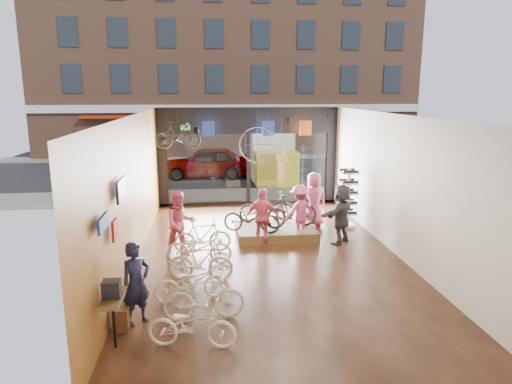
{
  "coord_description": "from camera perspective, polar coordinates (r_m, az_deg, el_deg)",
  "views": [
    {
      "loc": [
        -1.59,
        -11.7,
        4.38
      ],
      "look_at": [
        -0.19,
        1.4,
        1.48
      ],
      "focal_mm": 32.0,
      "sensor_mm": 36.0,
      "label": 1
    }
  ],
  "objects": [
    {
      "name": "jersey_left",
      "position": [
        16.95,
        -5.97,
        7.85
      ],
      "size": [
        0.45,
        0.03,
        0.55
      ],
      "primitive_type": "cube",
      "color": "#1E3F99",
      "rests_on": "ceiling"
    },
    {
      "name": "customer_5",
      "position": [
        13.62,
        10.58,
        -2.68
      ],
      "size": [
        1.5,
        1.55,
        1.77
      ],
      "primitive_type": "imported",
      "rotation": [
        0.0,
        0.0,
        3.96
      ],
      "color": "#3F3F44",
      "rests_on": "ground_plane"
    },
    {
      "name": "sidewalk_far",
      "position": [
        31.04,
        -3.14,
        4.41
      ],
      "size": [
        30.0,
        2.0,
        0.12
      ],
      "primitive_type": "cube",
      "color": "slate",
      "rests_on": "ground"
    },
    {
      "name": "sunglasses_rack",
      "position": [
        15.21,
        11.42,
        -0.76
      ],
      "size": [
        0.63,
        0.54,
        1.96
      ],
      "primitive_type": null,
      "rotation": [
        0.0,
        0.0,
        -0.11
      ],
      "color": "white",
      "rests_on": "ground_plane"
    },
    {
      "name": "street_road",
      "position": [
        27.11,
        -2.68,
        3.09
      ],
      "size": [
        30.0,
        18.0,
        0.02
      ],
      "primitive_type": "cube",
      "color": "black",
      "rests_on": "ground"
    },
    {
      "name": "floor_bike_0",
      "position": [
        8.33,
        -8.01,
        -16.17
      ],
      "size": [
        1.64,
        0.83,
        0.82
      ],
      "primitive_type": "imported",
      "rotation": [
        0.0,
        0.0,
        1.39
      ],
      "color": "beige",
      "rests_on": "ground_plane"
    },
    {
      "name": "ceiling",
      "position": [
        11.82,
        1.65,
        9.69
      ],
      "size": [
        7.0,
        12.0,
        0.04
      ],
      "primitive_type": "cube",
      "color": "black",
      "rests_on": "ground"
    },
    {
      "name": "jersey_right",
      "position": [
        17.35,
        6.22,
        7.95
      ],
      "size": [
        0.45,
        0.03,
        0.55
      ],
      "primitive_type": "cube",
      "color": "#CC5919",
      "rests_on": "ceiling"
    },
    {
      "name": "customer_4",
      "position": [
        15.19,
        7.26,
        -0.92
      ],
      "size": [
        0.97,
        0.73,
        1.81
      ],
      "primitive_type": "imported",
      "rotation": [
        0.0,
        0.0,
        3.33
      ],
      "color": "#CC4C72",
      "rests_on": "ground_plane"
    },
    {
      "name": "box_truck",
      "position": [
        23.14,
        1.85,
        4.53
      ],
      "size": [
        2.04,
        6.13,
        2.41
      ],
      "primitive_type": null,
      "color": "silver",
      "rests_on": "street_road"
    },
    {
      "name": "floor_bike_1",
      "position": [
        9.15,
        -6.53,
        -12.9
      ],
      "size": [
        1.62,
        0.53,
        0.96
      ],
      "primitive_type": "imported",
      "rotation": [
        0.0,
        0.0,
        1.62
      ],
      "color": "beige",
      "rests_on": "ground_plane"
    },
    {
      "name": "customer_0",
      "position": [
        9.15,
        -14.74,
        -10.99
      ],
      "size": [
        0.71,
        0.68,
        1.63
      ],
      "primitive_type": "imported",
      "rotation": [
        0.0,
        0.0,
        0.68
      ],
      "color": "#161C33",
      "rests_on": "ground_plane"
    },
    {
      "name": "ground_plane",
      "position": [
        12.6,
        1.54,
        -8.03
      ],
      "size": [
        7.0,
        12.0,
        0.04
      ],
      "primitive_type": "cube",
      "color": "black",
      "rests_on": "ground"
    },
    {
      "name": "display_bike_mid",
      "position": [
        13.97,
        4.47,
        -2.43
      ],
      "size": [
        1.77,
        0.86,
        1.02
      ],
      "primitive_type": "imported",
      "rotation": [
        0.0,
        0.0,
        1.8
      ],
      "color": "black",
      "rests_on": "display_platform"
    },
    {
      "name": "customer_3",
      "position": [
        13.91,
        5.49,
        -2.46
      ],
      "size": [
        1.22,
        0.97,
        1.65
      ],
      "primitive_type": "imported",
      "rotation": [
        0.0,
        0.0,
        3.53
      ],
      "color": "#CC4C72",
      "rests_on": "ground_plane"
    },
    {
      "name": "wall_back",
      "position": [
        6.4,
        8.94,
        -10.56
      ],
      "size": [
        7.0,
        0.04,
        3.8
      ],
      "primitive_type": "cube",
      "color": "beige",
      "rests_on": "ground"
    },
    {
      "name": "sidewalk_near",
      "position": [
        19.45,
        -1.28,
        -0.42
      ],
      "size": [
        30.0,
        2.4,
        0.12
      ],
      "primitive_type": "cube",
      "color": "slate",
      "rests_on": "ground"
    },
    {
      "name": "exit_sign",
      "position": [
        17.65,
        -8.82,
        7.95
      ],
      "size": [
        0.35,
        0.06,
        0.18
      ],
      "primitive_type": "cube",
      "color": "#198C26",
      "rests_on": "storefront"
    },
    {
      "name": "street_car",
      "position": [
        23.97,
        -6.2,
        3.74
      ],
      "size": [
        4.66,
        1.87,
        1.59
      ],
      "primitive_type": "imported",
      "rotation": [
        0.0,
        0.0,
        -1.57
      ],
      "color": "gray",
      "rests_on": "street_road"
    },
    {
      "name": "opposite_building",
      "position": [
        33.34,
        -3.52,
        16.91
      ],
      "size": [
        26.0,
        5.0,
        14.0
      ],
      "primitive_type": "cube",
      "color": "brown",
      "rests_on": "ground"
    },
    {
      "name": "hung_bike",
      "position": [
        16.0,
        -9.77,
        7.02
      ],
      "size": [
        1.62,
        0.61,
        0.95
      ],
      "primitive_type": "imported",
      "rotation": [
        0.0,
        0.0,
        1.47
      ],
      "color": "black",
      "rests_on": "ceiling"
    },
    {
      "name": "storefront",
      "position": [
        17.95,
        -0.98,
        4.47
      ],
      "size": [
        7.0,
        0.26,
        3.8
      ],
      "primitive_type": null,
      "color": "black",
      "rests_on": "ground"
    },
    {
      "name": "floor_bike_5",
      "position": [
        12.76,
        -6.72,
        -5.5
      ],
      "size": [
        1.6,
        0.53,
        0.95
      ],
      "primitive_type": "imported",
      "rotation": [
        0.0,
        0.0,
        1.63
      ],
      "color": "beige",
      "rests_on": "ground_plane"
    },
    {
      "name": "customer_2",
      "position": [
        13.15,
        0.87,
        -3.16
      ],
      "size": [
        1.08,
        0.77,
        1.7
      ],
      "primitive_type": "imported",
      "rotation": [
        0.0,
        0.0,
        2.74
      ],
      "color": "#CC4C72",
      "rests_on": "ground_plane"
    },
    {
      "name": "display_bike_left",
      "position": [
        13.48,
        -0.56,
        -3.22
      ],
      "size": [
        1.8,
        1.12,
        0.89
      ],
      "primitive_type": "imported",
      "rotation": [
        0.0,
        0.0,
        1.23
      ],
      "color": "black",
      "rests_on": "display_platform"
    },
    {
      "name": "penny_farthing",
      "position": [
        16.3,
        1.14,
        5.79
      ],
      "size": [
        1.63,
        0.06,
        1.31
      ],
      "primitive_type": null,
      "color": "black",
      "rests_on": "ceiling"
    },
    {
      "name": "jersey_mid",
      "position": [
        17.11,
        1.56,
        7.95
      ],
      "size": [
        0.45,
        0.03,
        0.55
      ],
      "primitive_type": "cube",
      "color": "#1E3F99",
      "rests_on": "ceiling"
    },
    {
      "name": "customer_1",
      "position": [
        12.6,
        -9.46,
        -3.89
      ],
      "size": [
        1.03,
        0.92,
        1.76
      ],
      "primitive_type": "imported",
      "rotation": [
        0.0,
        0.0,
        0.34
      ],
      "color": "#CC4C72",
      "rests_on": "ground_plane"
    },
    {
      "name": "display_platform",
      "position": [
        14.21,
        2.43,
        -4.92
      ],
      "size": [
        2.4,
        1.8,
        0.3
      ],
      "primitive_type": "cube",
      "color": "brown",
      "rests_on": "ground_plane"
    },
    {
      "name": "floor_bike_2",
      "position": [
        10.0,
        -8.11,
        -11.06
      ],
      "size": [
        1.67,
        0.84,
        0.84
      ],
      "primitive_type": "imported",
      "rotation": [
        0.0,
        0.0,
        1.75
      ],
      "color": "beige",
      "rests_on": "ground_plane"
    },
    {
      "name": "display_bike_right",
      "position": [
        14.59,
        1.37,
        -1.93
      ],
      "size": [
        1.79,
        0.65,
        0.93
      ],
      "primitive_type": "imported",
      "rotation": [
        0.0,
        0.0,
        1.59
      ],
      "color": "black",
      "rests_on": "display_platform"
    },
    {
      "name": "wall_merch",
      "position": [
        8.94,
        -17.44,
        -8.35
      ],
      "size": [
        0.4,
        2.4,
        2.6
      ],
      "primitive_type": null,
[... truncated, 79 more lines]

